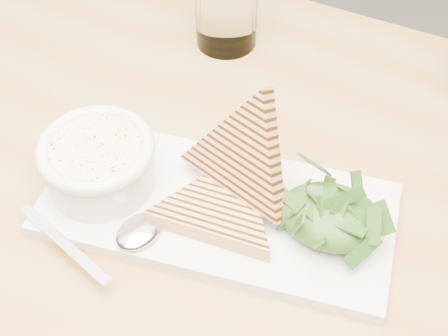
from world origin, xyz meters
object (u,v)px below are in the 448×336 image
(table_top, at_px, (241,214))
(platter, at_px, (217,209))
(glass_near, at_px, (226,2))
(soup_bowl, at_px, (100,168))

(table_top, xyz_separation_m, platter, (-0.02, -0.02, 0.03))
(platter, xyz_separation_m, glass_near, (-0.09, 0.27, 0.05))
(table_top, xyz_separation_m, soup_bowl, (-0.14, -0.03, 0.06))
(table_top, height_order, soup_bowl, soup_bowl)
(soup_bowl, bearing_deg, table_top, 13.84)
(glass_near, bearing_deg, soup_bowl, -96.56)
(table_top, bearing_deg, glass_near, 113.38)
(platter, relative_size, glass_near, 2.91)
(soup_bowl, relative_size, glass_near, 0.91)
(platter, height_order, soup_bowl, soup_bowl)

